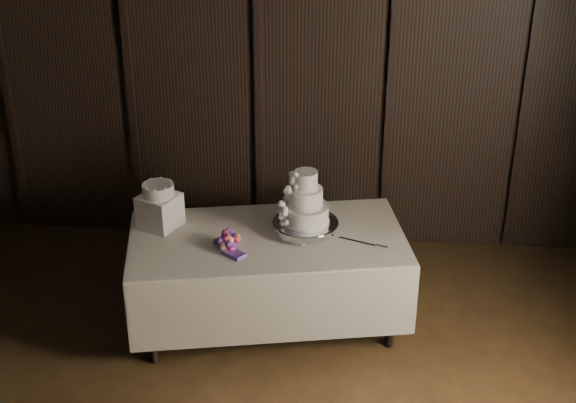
# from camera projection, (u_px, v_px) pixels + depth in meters

# --- Properties ---
(room) EXTENTS (6.08, 7.08, 3.08)m
(room) POSITION_uv_depth(u_px,v_px,m) (164.00, 319.00, 3.59)
(room) COLOR black
(room) RESTS_ON ground
(display_table) EXTENTS (2.16, 1.41, 0.76)m
(display_table) POSITION_uv_depth(u_px,v_px,m) (268.00, 277.00, 5.94)
(display_table) COLOR beige
(display_table) RESTS_ON ground
(cake_stand) EXTENTS (0.55, 0.55, 0.09)m
(cake_stand) POSITION_uv_depth(u_px,v_px,m) (305.00, 227.00, 5.82)
(cake_stand) COLOR silver
(cake_stand) RESTS_ON display_table
(wedding_cake) EXTENTS (0.39, 0.33, 0.40)m
(wedding_cake) POSITION_uv_depth(u_px,v_px,m) (301.00, 203.00, 5.71)
(wedding_cake) COLOR white
(wedding_cake) RESTS_ON cake_stand
(bouquet) EXTENTS (0.43, 0.45, 0.17)m
(bouquet) POSITION_uv_depth(u_px,v_px,m) (229.00, 240.00, 5.63)
(bouquet) COLOR #BF4745
(bouquet) RESTS_ON display_table
(box_pedestal) EXTENTS (0.35, 0.35, 0.25)m
(box_pedestal) POSITION_uv_depth(u_px,v_px,m) (160.00, 211.00, 5.88)
(box_pedestal) COLOR white
(box_pedestal) RESTS_ON display_table
(small_cake) EXTENTS (0.25, 0.25, 0.09)m
(small_cake) POSITION_uv_depth(u_px,v_px,m) (158.00, 190.00, 5.80)
(small_cake) COLOR white
(small_cake) RESTS_ON box_pedestal
(cake_knife) EXTENTS (0.35, 0.15, 0.01)m
(cake_knife) POSITION_uv_depth(u_px,v_px,m) (357.00, 242.00, 5.71)
(cake_knife) COLOR silver
(cake_knife) RESTS_ON display_table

